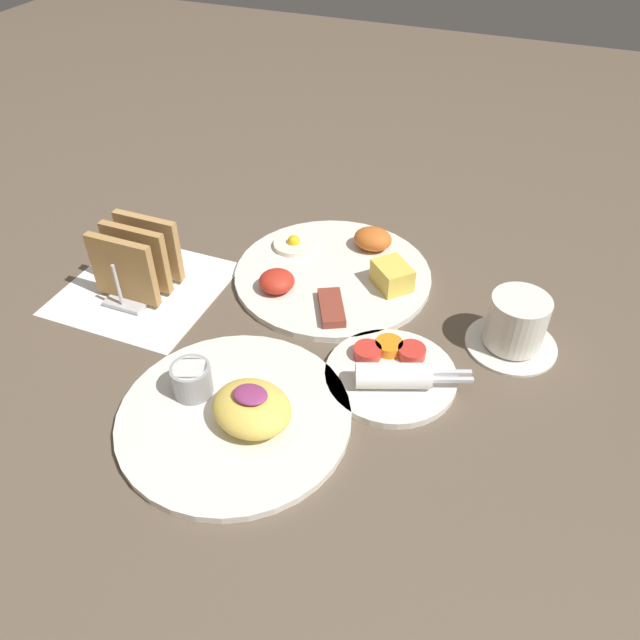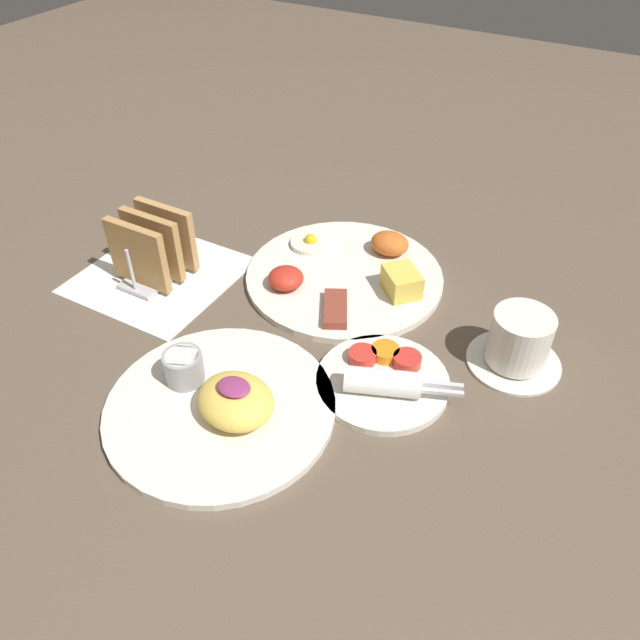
{
  "view_description": "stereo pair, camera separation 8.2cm",
  "coord_description": "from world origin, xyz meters",
  "px_view_note": "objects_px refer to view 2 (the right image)",
  "views": [
    {
      "loc": [
        0.32,
        -0.53,
        0.56
      ],
      "look_at": [
        0.09,
        0.05,
        0.03
      ],
      "focal_mm": 35.0,
      "sensor_mm": 36.0,
      "label": 1
    },
    {
      "loc": [
        0.39,
        -0.5,
        0.56
      ],
      "look_at": [
        0.09,
        0.05,
        0.03
      ],
      "focal_mm": 35.0,
      "sensor_mm": 36.0,
      "label": 2
    }
  ],
  "objects_px": {
    "plate_breakfast": "(347,273)",
    "toast_rack": "(153,247)",
    "coffee_cup": "(519,342)",
    "plate_foreground": "(221,402)",
    "plate_condiments": "(383,379)"
  },
  "relations": [
    {
      "from": "plate_breakfast",
      "to": "toast_rack",
      "type": "bearing_deg",
      "value": -152.26
    },
    {
      "from": "coffee_cup",
      "to": "toast_rack",
      "type": "bearing_deg",
      "value": -171.57
    },
    {
      "from": "plate_breakfast",
      "to": "coffee_cup",
      "type": "xyz_separation_m",
      "value": [
        0.27,
        -0.06,
        0.03
      ]
    },
    {
      "from": "plate_foreground",
      "to": "toast_rack",
      "type": "relative_size",
      "value": 2.36
    },
    {
      "from": "plate_foreground",
      "to": "coffee_cup",
      "type": "height_order",
      "value": "coffee_cup"
    },
    {
      "from": "plate_breakfast",
      "to": "coffee_cup",
      "type": "height_order",
      "value": "coffee_cup"
    },
    {
      "from": "plate_breakfast",
      "to": "plate_foreground",
      "type": "xyz_separation_m",
      "value": [
        -0.01,
        -0.3,
        0.0
      ]
    },
    {
      "from": "toast_rack",
      "to": "coffee_cup",
      "type": "bearing_deg",
      "value": 8.43
    },
    {
      "from": "plate_breakfast",
      "to": "toast_rack",
      "type": "relative_size",
      "value": 2.55
    },
    {
      "from": "coffee_cup",
      "to": "plate_foreground",
      "type": "bearing_deg",
      "value": -138.28
    },
    {
      "from": "plate_condiments",
      "to": "coffee_cup",
      "type": "xyz_separation_m",
      "value": [
        0.13,
        0.12,
        0.02
      ]
    },
    {
      "from": "plate_breakfast",
      "to": "plate_condiments",
      "type": "bearing_deg",
      "value": -51.08
    },
    {
      "from": "plate_foreground",
      "to": "coffee_cup",
      "type": "xyz_separation_m",
      "value": [
        0.28,
        0.25,
        0.02
      ]
    },
    {
      "from": "plate_condiments",
      "to": "toast_rack",
      "type": "height_order",
      "value": "toast_rack"
    },
    {
      "from": "toast_rack",
      "to": "coffee_cup",
      "type": "height_order",
      "value": "toast_rack"
    }
  ]
}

